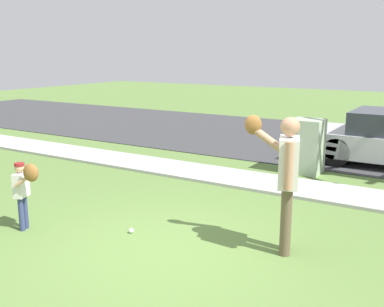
% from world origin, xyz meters
% --- Properties ---
extents(ground_plane, '(48.00, 48.00, 0.00)m').
position_xyz_m(ground_plane, '(0.00, 3.50, 0.00)').
color(ground_plane, '#567538').
extents(sidewalk_strip, '(36.00, 1.20, 0.06)m').
position_xyz_m(sidewalk_strip, '(0.00, 3.60, 0.03)').
color(sidewalk_strip, '#A3A39E').
rests_on(sidewalk_strip, ground).
extents(road_surface, '(36.00, 6.80, 0.02)m').
position_xyz_m(road_surface, '(0.00, 8.60, 0.01)').
color(road_surface, '#38383A').
rests_on(road_surface, ground).
extents(person_adult, '(0.84, 0.60, 1.77)m').
position_xyz_m(person_adult, '(1.31, 0.81, 1.09)').
color(person_adult, brown).
rests_on(person_adult, ground).
extents(person_child, '(0.53, 0.34, 1.04)m').
position_xyz_m(person_child, '(-2.10, -0.46, 0.69)').
color(person_child, navy).
rests_on(person_child, ground).
extents(baseball, '(0.07, 0.07, 0.07)m').
position_xyz_m(baseball, '(-0.75, 0.26, 0.04)').
color(baseball, white).
rests_on(baseball, ground).
extents(utility_cabinet, '(0.65, 0.61, 1.16)m').
position_xyz_m(utility_cabinet, '(0.31, 4.87, 0.58)').
color(utility_cabinet, '#9EB293').
rests_on(utility_cabinet, ground).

